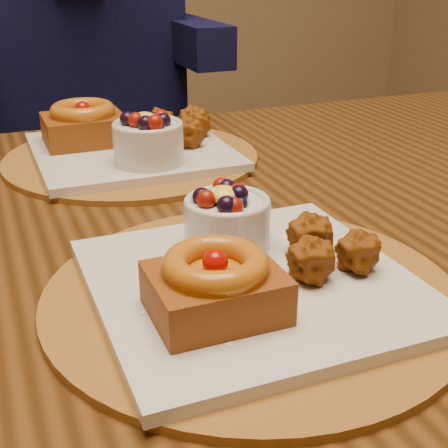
{
  "coord_description": "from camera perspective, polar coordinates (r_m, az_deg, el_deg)",
  "views": [
    {
      "loc": [
        -0.18,
        -0.68,
        1.05
      ],
      "look_at": [
        0.02,
        -0.18,
        0.81
      ],
      "focal_mm": 50.0,
      "sensor_mm": 36.0,
      "label": 1
    }
  ],
  "objects": [
    {
      "name": "dining_table",
      "position": [
        0.79,
        -4.14,
        -4.03
      ],
      "size": [
        1.6,
        0.9,
        0.76
      ],
      "color": "#341C09",
      "rests_on": "ground"
    },
    {
      "name": "place_setting_near",
      "position": [
        0.57,
        2.19,
        -4.51
      ],
      "size": [
        0.38,
        0.38,
        0.08
      ],
      "color": "brown",
      "rests_on": "dining_table"
    },
    {
      "name": "place_setting_far",
      "position": [
        0.94,
        -8.63,
        7.33
      ],
      "size": [
        0.38,
        0.38,
        0.09
      ],
      "color": "brown",
      "rests_on": "dining_table"
    },
    {
      "name": "chair_far",
      "position": [
        1.52,
        -16.08,
        3.73
      ],
      "size": [
        0.6,
        0.6,
        0.99
      ],
      "rotation": [
        0.0,
        0.0,
        0.3
      ],
      "color": "black",
      "rests_on": "ground"
    }
  ]
}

